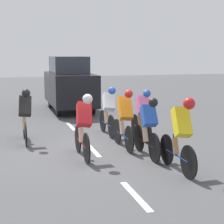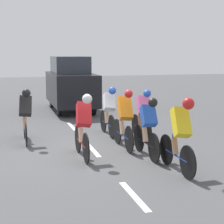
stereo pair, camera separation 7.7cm
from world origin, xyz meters
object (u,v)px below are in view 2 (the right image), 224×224
cyclist_red (83,125)px  cyclist_blue (148,126)px  support_car (71,84)px  cyclist_black (25,114)px  cyclist_white (109,110)px  cyclist_yellow (180,133)px  cyclist_orange (124,118)px  cyclist_pink (143,113)px

cyclist_red → cyclist_blue: size_ratio=1.01×
cyclist_blue → support_car: 7.71m
cyclist_black → support_car: bearing=-111.6°
cyclist_white → support_car: (0.27, -5.15, 0.36)m
cyclist_black → cyclist_white: cyclist_black is taller
cyclist_white → cyclist_blue: bearing=95.6°
cyclist_yellow → cyclist_red: 2.29m
cyclist_yellow → cyclist_black: cyclist_yellow is taller
cyclist_orange → cyclist_red: size_ratio=1.00×
cyclist_yellow → cyclist_black: size_ratio=1.04×
cyclist_white → cyclist_black: bearing=6.3°
cyclist_blue → cyclist_white: bearing=-84.4°
cyclist_orange → cyclist_red: 1.32m
cyclist_orange → support_car: support_car is taller
support_car → cyclist_white: bearing=93.0°
cyclist_black → cyclist_blue: bearing=139.5°
cyclist_black → cyclist_white: size_ratio=0.99×
cyclist_black → support_car: 5.83m
cyclist_orange → support_car: (0.24, -6.76, 0.33)m
support_car → cyclist_pink: bearing=99.9°
cyclist_orange → support_car: size_ratio=0.42×
cyclist_black → cyclist_blue: 3.50m
cyclist_white → cyclist_pink: bearing=134.5°
cyclist_yellow → support_car: (0.74, -8.91, 0.29)m
cyclist_white → cyclist_red: bearing=61.3°
cyclist_white → cyclist_blue: size_ratio=0.99×
cyclist_red → cyclist_pink: bearing=-144.4°
cyclist_orange → cyclist_pink: cyclist_orange is taller
cyclist_pink → cyclist_black: bearing=-9.3°
cyclist_white → cyclist_pink: cyclist_white is taller
cyclist_yellow → cyclist_blue: cyclist_yellow is taller
cyclist_red → support_car: size_ratio=0.42×
cyclist_yellow → cyclist_white: cyclist_yellow is taller
cyclist_black → cyclist_pink: (-3.18, 0.52, -0.03)m
cyclist_red → cyclist_blue: bearing=167.0°
cyclist_black → cyclist_blue: (-2.66, 2.27, -0.04)m
cyclist_yellow → cyclist_red: (1.68, -1.55, -0.04)m
cyclist_pink → support_car: (1.04, -5.94, 0.37)m
cyclist_orange → cyclist_blue: (-0.28, 0.93, -0.05)m
cyclist_yellow → cyclist_red: cyclist_yellow is taller
cyclist_pink → cyclist_blue: size_ratio=0.96×
cyclist_orange → support_car: 6.77m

